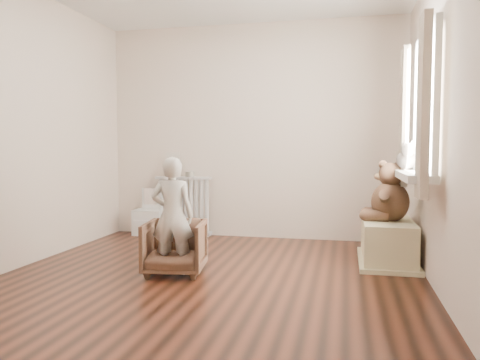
% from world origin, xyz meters
% --- Properties ---
extents(floor, '(3.60, 3.60, 0.01)m').
position_xyz_m(floor, '(0.00, 0.00, 0.00)').
color(floor, black).
rests_on(floor, ground).
extents(back_wall, '(3.60, 0.02, 2.60)m').
position_xyz_m(back_wall, '(0.00, 1.80, 1.30)').
color(back_wall, '#ECE5CB').
rests_on(back_wall, ground).
extents(front_wall, '(3.60, 0.02, 2.60)m').
position_xyz_m(front_wall, '(0.00, -1.80, 1.30)').
color(front_wall, '#ECE5CB').
rests_on(front_wall, ground).
extents(left_wall, '(0.02, 3.60, 2.60)m').
position_xyz_m(left_wall, '(-1.80, 0.00, 1.30)').
color(left_wall, '#ECE5CB').
rests_on(left_wall, ground).
extents(right_wall, '(0.02, 3.60, 2.60)m').
position_xyz_m(right_wall, '(1.80, 0.00, 1.30)').
color(right_wall, '#ECE5CB').
rests_on(right_wall, ground).
extents(window, '(0.03, 0.90, 1.10)m').
position_xyz_m(window, '(1.76, 0.30, 1.45)').
color(window, white).
rests_on(window, right_wall).
extents(window_sill, '(0.22, 1.10, 0.06)m').
position_xyz_m(window_sill, '(1.67, 0.30, 0.87)').
color(window_sill, silver).
rests_on(window_sill, right_wall).
extents(curtain_left, '(0.06, 0.26, 1.30)m').
position_xyz_m(curtain_left, '(1.65, -0.27, 1.39)').
color(curtain_left, '#C3B196').
rests_on(curtain_left, right_wall).
extents(curtain_right, '(0.06, 0.26, 1.30)m').
position_xyz_m(curtain_right, '(1.65, 0.87, 1.39)').
color(curtain_right, '#C3B196').
rests_on(curtain_right, right_wall).
extents(radiator, '(0.70, 0.13, 0.74)m').
position_xyz_m(radiator, '(-0.85, 1.68, 0.39)').
color(radiator, silver).
rests_on(radiator, floor).
extents(paper_doll, '(0.18, 0.02, 0.30)m').
position_xyz_m(paper_doll, '(-0.99, 1.68, 0.89)').
color(paper_doll, beige).
rests_on(paper_doll, radiator).
extents(tin_a, '(0.11, 0.11, 0.07)m').
position_xyz_m(tin_a, '(-0.77, 1.68, 0.77)').
color(tin_a, '#A59E8C').
rests_on(tin_a, radiator).
extents(toy_vanity, '(0.37, 0.27, 0.59)m').
position_xyz_m(toy_vanity, '(-1.30, 1.65, 0.28)').
color(toy_vanity, silver).
rests_on(toy_vanity, floor).
extents(armchair, '(0.57, 0.59, 0.47)m').
position_xyz_m(armchair, '(-0.33, -0.02, 0.24)').
color(armchair, brown).
rests_on(armchair, floor).
extents(child, '(0.40, 0.29, 1.01)m').
position_xyz_m(child, '(-0.33, -0.07, 0.52)').
color(child, beige).
rests_on(child, armchair).
extents(toy_bench, '(0.46, 0.88, 0.41)m').
position_xyz_m(toy_bench, '(1.52, 0.81, 0.20)').
color(toy_bench, beige).
rests_on(toy_bench, floor).
extents(teddy_bear, '(0.49, 0.39, 0.56)m').
position_xyz_m(teddy_bear, '(1.53, 0.80, 0.67)').
color(teddy_bear, '#3A2417').
rests_on(teddy_bear, toy_bench).
extents(plush_cat, '(0.26, 0.34, 0.25)m').
position_xyz_m(plush_cat, '(1.66, 0.70, 1.00)').
color(plush_cat, slate).
rests_on(plush_cat, window_sill).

